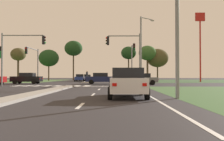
# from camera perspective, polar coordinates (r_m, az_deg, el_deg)

# --- Properties ---
(ground_plane) EXTENTS (200.00, 200.00, 0.00)m
(ground_plane) POSITION_cam_1_polar(r_m,az_deg,el_deg) (35.04, -7.34, -3.08)
(ground_plane) COLOR #282628
(grass_verge_far_right) EXTENTS (35.00, 35.00, 0.01)m
(grass_verge_far_right) POSITION_cam_1_polar(r_m,az_deg,el_deg) (62.70, 19.87, -2.17)
(grass_verge_far_right) COLOR #2D4C28
(grass_verge_far_right) RESTS_ON ground
(median_island_near) EXTENTS (1.20, 22.00, 0.14)m
(median_island_near) POSITION_cam_1_polar(r_m,az_deg,el_deg) (16.46, -16.56, -4.96)
(median_island_near) COLOR gray
(median_island_near) RESTS_ON ground
(median_island_far) EXTENTS (1.20, 36.00, 0.14)m
(median_island_far) POSITION_cam_1_polar(r_m,az_deg,el_deg) (59.89, -4.03, -2.22)
(median_island_far) COLOR #ADA89E
(median_island_far) RESTS_ON ground
(lane_dash_near) EXTENTS (0.14, 2.00, 0.01)m
(lane_dash_near) POSITION_cam_1_polar(r_m,az_deg,el_deg) (10.13, -7.06, -7.77)
(lane_dash_near) COLOR silver
(lane_dash_near) RESTS_ON ground
(lane_dash_second) EXTENTS (0.14, 2.00, 0.01)m
(lane_dash_second) POSITION_cam_1_polar(r_m,az_deg,el_deg) (16.07, -4.19, -5.33)
(lane_dash_second) COLOR silver
(lane_dash_second) RESTS_ON ground
(lane_dash_third) EXTENTS (0.14, 2.00, 0.01)m
(lane_dash_third) POSITION_cam_1_polar(r_m,az_deg,el_deg) (22.05, -2.88, -4.20)
(lane_dash_third) COLOR silver
(lane_dash_third) RESTS_ON ground
(lane_dash_fourth) EXTENTS (0.14, 2.00, 0.01)m
(lane_dash_fourth) POSITION_cam_1_polar(r_m,az_deg,el_deg) (28.03, -2.13, -3.56)
(lane_dash_fourth) COLOR silver
(lane_dash_fourth) RESTS_ON ground
(edge_line_right) EXTENTS (0.14, 24.00, 0.01)m
(edge_line_right) POSITION_cam_1_polar(r_m,az_deg,el_deg) (16.85, 7.49, -5.13)
(edge_line_right) COLOR silver
(edge_line_right) RESTS_ON ground
(stop_bar_near) EXTENTS (6.40, 0.50, 0.01)m
(stop_bar_near) POSITION_cam_1_polar(r_m,az_deg,el_deg) (27.73, -1.54, -3.58)
(stop_bar_near) COLOR silver
(stop_bar_near) RESTS_ON ground
(crosswalk_bar_near) EXTENTS (0.70, 2.80, 0.01)m
(crosswalk_bar_near) POSITION_cam_1_polar(r_m,az_deg,el_deg) (31.58, -20.27, -3.22)
(crosswalk_bar_near) COLOR silver
(crosswalk_bar_near) RESTS_ON ground
(crosswalk_bar_second) EXTENTS (0.70, 2.80, 0.01)m
(crosswalk_bar_second) POSITION_cam_1_polar(r_m,az_deg,el_deg) (31.19, -18.29, -3.26)
(crosswalk_bar_second) COLOR silver
(crosswalk_bar_second) RESTS_ON ground
(crosswalk_bar_third) EXTENTS (0.70, 2.80, 0.01)m
(crosswalk_bar_third) POSITION_cam_1_polar(r_m,az_deg,el_deg) (30.84, -16.27, -3.29)
(crosswalk_bar_third) COLOR silver
(crosswalk_bar_third) RESTS_ON ground
(crosswalk_bar_fourth) EXTENTS (0.70, 2.80, 0.01)m
(crosswalk_bar_fourth) POSITION_cam_1_polar(r_m,az_deg,el_deg) (30.52, -14.20, -3.33)
(crosswalk_bar_fourth) COLOR silver
(crosswalk_bar_fourth) RESTS_ON ground
(crosswalk_bar_fifth) EXTENTS (0.70, 2.80, 0.01)m
(crosswalk_bar_fifth) POSITION_cam_1_polar(r_m,az_deg,el_deg) (30.25, -12.09, -3.36)
(crosswalk_bar_fifth) COLOR silver
(crosswalk_bar_fifth) RESTS_ON ground
(crosswalk_bar_sixth) EXTENTS (0.70, 2.80, 0.01)m
(crosswalk_bar_sixth) POSITION_cam_1_polar(r_m,az_deg,el_deg) (30.02, -9.94, -3.38)
(crosswalk_bar_sixth) COLOR silver
(crosswalk_bar_sixth) RESTS_ON ground
(crosswalk_bar_seventh) EXTENTS (0.70, 2.80, 0.01)m
(crosswalk_bar_seventh) POSITION_cam_1_polar(r_m,az_deg,el_deg) (29.83, -7.77, -3.40)
(crosswalk_bar_seventh) COLOR silver
(crosswalk_bar_seventh) RESTS_ON ground
(crosswalk_bar_eighth) EXTENTS (0.70, 2.80, 0.01)m
(crosswalk_bar_eighth) POSITION_cam_1_polar(r_m,az_deg,el_deg) (29.68, -5.57, -3.42)
(crosswalk_bar_eighth) COLOR silver
(crosswalk_bar_eighth) RESTS_ON ground
(car_teal_near) EXTENTS (1.94, 4.40, 1.50)m
(car_teal_near) POSITION_cam_1_polar(r_m,az_deg,el_deg) (59.80, -6.24, -1.55)
(car_teal_near) COLOR #19565B
(car_teal_near) RESTS_ON ground
(car_blue_third) EXTENTS (1.96, 4.21, 1.49)m
(car_blue_third) POSITION_cam_1_polar(r_m,az_deg,el_deg) (53.96, -7.10, -1.60)
(car_blue_third) COLOR navy
(car_blue_third) RESTS_ON ground
(car_white_fourth) EXTENTS (2.03, 4.59, 1.58)m
(car_white_fourth) POSITION_cam_1_polar(r_m,az_deg,el_deg) (14.01, 3.39, -2.66)
(car_white_fourth) COLOR silver
(car_white_fourth) RESTS_ON ground
(car_grey_fifth) EXTENTS (4.19, 2.03, 1.48)m
(car_grey_fifth) POSITION_cam_1_polar(r_m,az_deg,el_deg) (33.48, 6.58, -1.87)
(car_grey_fifth) COLOR slate
(car_grey_fifth) RESTS_ON ground
(car_beige_sixth) EXTENTS (1.98, 4.33, 1.47)m
(car_beige_sixth) POSITION_cam_1_polar(r_m,az_deg,el_deg) (69.00, -5.40, -1.52)
(car_beige_sixth) COLOR #BCAD8E
(car_beige_sixth) RESTS_ON ground
(car_black_seventh) EXTENTS (4.23, 2.06, 1.59)m
(car_black_seventh) POSITION_cam_1_polar(r_m,az_deg,el_deg) (38.95, -18.40, -1.64)
(car_black_seventh) COLOR black
(car_black_seventh) RESTS_ON ground
(car_navy_eighth) EXTENTS (4.55, 2.02, 1.58)m
(car_navy_eighth) POSITION_cam_1_polar(r_m,az_deg,el_deg) (36.81, -2.35, -1.74)
(car_navy_eighth) COLOR #161E47
(car_navy_eighth) RESTS_ON ground
(traffic_signal_far_left) EXTENTS (0.32, 5.84, 5.50)m
(traffic_signal_far_left) POSITION_cam_1_polar(r_m,az_deg,el_deg) (41.12, -17.02, 2.63)
(traffic_signal_far_left) COLOR gray
(traffic_signal_far_left) RESTS_ON ground
(traffic_signal_near_right) EXTENTS (3.85, 0.32, 5.80)m
(traffic_signal_near_right) POSITION_cam_1_polar(r_m,az_deg,el_deg) (28.26, 3.53, 4.44)
(traffic_signal_near_right) COLOR gray
(traffic_signal_near_right) RESTS_ON ground
(traffic_signal_near_left) EXTENTS (4.94, 0.32, 5.88)m
(traffic_signal_near_left) POSITION_cam_1_polar(r_m,az_deg,el_deg) (30.19, -20.19, 4.38)
(traffic_signal_near_left) COLOR gray
(traffic_signal_near_left) RESTS_ON ground
(traffic_signal_far_right) EXTENTS (0.32, 5.15, 6.05)m
(traffic_signal_far_right) POSITION_cam_1_polar(r_m,az_deg,el_deg) (39.70, 4.60, 3.17)
(traffic_signal_far_right) COLOR gray
(traffic_signal_far_right) RESTS_ON ground
(street_lamp_near) EXTENTS (0.56, 2.07, 8.49)m
(street_lamp_near) POSITION_cam_1_polar(r_m,az_deg,el_deg) (14.30, 13.99, 13.43)
(street_lamp_near) COLOR gray
(street_lamp_near) RESTS_ON ground
(street_lamp_second) EXTENTS (2.00, 1.62, 8.50)m
(street_lamp_second) POSITION_cam_1_polar(r_m,az_deg,el_deg) (32.15, 6.73, 5.31)
(street_lamp_second) COLOR gray
(street_lamp_second) RESTS_ON ground
(pedestrian_at_median) EXTENTS (0.34, 0.34, 1.90)m
(pedestrian_at_median) POSITION_cam_1_polar(r_m,az_deg,el_deg) (44.27, -5.58, -1.00)
(pedestrian_at_median) COLOR #4C4C4C
(pedestrian_at_median) RESTS_ON median_island_far
(fastfood_pole_sign) EXTENTS (1.80, 0.40, 13.17)m
(fastfood_pole_sign) POSITION_cam_1_polar(r_m,az_deg,el_deg) (52.00, 18.98, 8.08)
(fastfood_pole_sign) COLOR red
(fastfood_pole_sign) RESTS_ON ground
(treeline_near) EXTENTS (3.65, 3.65, 7.95)m
(treeline_near) POSITION_cam_1_polar(r_m,az_deg,el_deg) (66.48, -20.10, 3.32)
(treeline_near) COLOR #423323
(treeline_near) RESTS_ON ground
(treeline_second) EXTENTS (4.82, 4.82, 7.52)m
(treeline_second) POSITION_cam_1_polar(r_m,az_deg,el_deg) (64.09, -13.86, 2.70)
(treeline_second) COLOR #423323
(treeline_second) RESTS_ON ground
(treeline_third) EXTENTS (4.60, 4.60, 10.21)m
(treeline_third) POSITION_cam_1_polar(r_m,az_deg,el_deg) (67.09, -8.56, 4.86)
(treeline_third) COLOR #423323
(treeline_third) RESTS_ON ground
(treeline_fourth) EXTENTS (3.78, 3.78, 8.52)m
(treeline_fourth) POSITION_cam_1_polar(r_m,az_deg,el_deg) (64.64, 3.70, 3.89)
(treeline_fourth) COLOR #423323
(treeline_fourth) RESTS_ON ground
(treeline_fifth) EXTENTS (4.26, 4.26, 8.58)m
(treeline_fifth) POSITION_cam_1_polar(r_m,az_deg,el_deg) (63.66, 7.87, 3.82)
(treeline_fifth) COLOR #423323
(treeline_fifth) RESTS_ON ground
(treeline_sixth) EXTENTS (5.46, 5.46, 7.98)m
(treeline_sixth) POSITION_cam_1_polar(r_m,az_deg,el_deg) (65.76, 10.07, 2.75)
(treeline_sixth) COLOR #423323
(treeline_sixth) RESTS_ON ground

